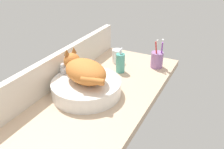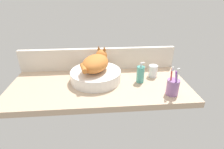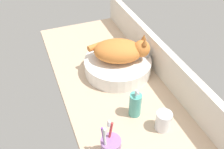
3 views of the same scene
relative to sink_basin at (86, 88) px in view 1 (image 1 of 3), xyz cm
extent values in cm
cube|color=tan|center=(2.19, -5.22, -5.86)|extent=(122.57, 54.51, 4.00)
cube|color=silver|center=(2.19, 20.23, 4.88)|extent=(122.57, 3.60, 17.47)
cylinder|color=white|center=(0.00, 0.00, 0.00)|extent=(35.55, 35.55, 7.71)
ellipsoid|color=#CC7533|center=(0.00, 0.00, 9.36)|extent=(25.12, 29.54, 11.00)
sphere|color=#CC7533|center=(4.44, 11.01, 10.86)|extent=(8.80, 8.80, 8.80)
cone|color=#995726|center=(2.78, 12.76, 16.26)|extent=(2.80, 2.80, 3.20)
cone|color=#995726|center=(6.86, 11.12, 16.26)|extent=(2.80, 2.80, 3.20)
cylinder|color=#CC7533|center=(-7.52, -8.42, 9.86)|extent=(5.49, 11.43, 3.20)
cylinder|color=silver|center=(2.16, 15.43, 1.64)|extent=(3.60, 3.60, 11.00)
cylinder|color=silver|center=(1.47, 10.48, 6.54)|extent=(3.57, 10.21, 2.20)
sphere|color=silver|center=(2.16, 15.43, 8.34)|extent=(2.80, 2.80, 2.80)
cylinder|color=teal|center=(31.04, -4.55, 1.93)|extent=(5.40, 5.40, 11.56)
cylinder|color=silver|center=(31.04, -4.55, 9.11)|extent=(1.20, 1.20, 2.80)
cylinder|color=silver|center=(32.24, -4.55, 10.51)|extent=(2.20, 1.00, 1.00)
cylinder|color=#996BA8|center=(47.21, -22.16, 1.10)|extent=(7.60, 7.60, 9.91)
cylinder|color=white|center=(48.04, -24.47, 5.04)|extent=(2.53, 1.49, 17.03)
cube|color=white|center=(48.04, -24.47, 13.54)|extent=(1.43, 0.88, 2.53)
cylinder|color=purple|center=(47.83, -24.52, 5.04)|extent=(4.29, 1.79, 16.86)
cube|color=white|center=(47.83, -24.52, 13.54)|extent=(1.66, 0.93, 2.63)
cylinder|color=#D13838|center=(45.42, -22.15, 5.04)|extent=(0.91, 3.27, 16.96)
cube|color=white|center=(45.42, -22.15, 13.54)|extent=(1.20, 1.13, 2.49)
cylinder|color=white|center=(42.46, 3.09, 0.54)|extent=(6.56, 6.56, 8.80)
cylinder|color=silver|center=(42.46, 3.09, -1.04)|extent=(5.77, 5.77, 5.62)
camera|label=1|loc=(-91.89, -61.12, 65.51)|focal=40.00mm
camera|label=2|loc=(2.69, -111.75, 55.56)|focal=28.00mm
camera|label=3|loc=(97.20, -41.22, 81.88)|focal=40.00mm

